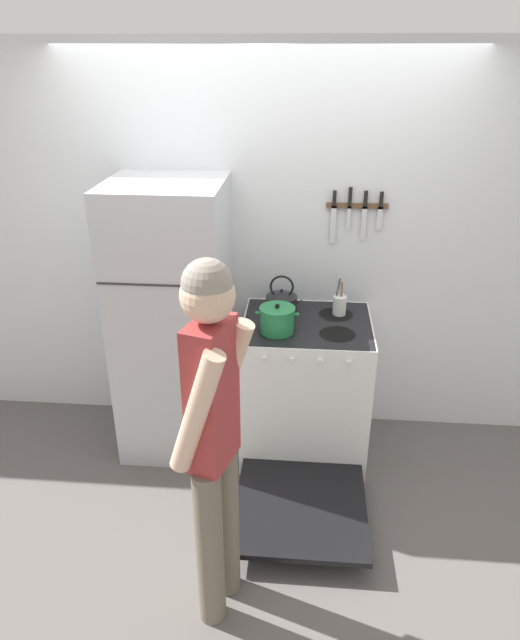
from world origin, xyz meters
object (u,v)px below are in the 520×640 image
at_px(refrigerator, 174,323).
at_px(person, 213,432).
at_px(utensil_jar, 339,304).
at_px(tea_kettle, 282,302).
at_px(stove_range, 305,390).
at_px(dutch_oven_pot, 277,320).

height_order(refrigerator, person, person).
xyz_separation_m(utensil_jar, person, (-0.58, -1.41, 0.02)).
distance_m(tea_kettle, utensil_jar, 0.37).
relative_size(refrigerator, stove_range, 1.24).
height_order(refrigerator, tea_kettle, refrigerator).
height_order(tea_kettle, utensil_jar, utensil_jar).
height_order(refrigerator, stove_range, refrigerator).
bearing_deg(stove_range, dutch_oven_pot, -151.37).
bearing_deg(refrigerator, stove_range, -3.56).
relative_size(stove_range, tea_kettle, 5.64).
relative_size(utensil_jar, person, 0.16).
relative_size(stove_range, dutch_oven_pot, 5.62).
bearing_deg(utensil_jar, tea_kettle, -178.84).
bearing_deg(refrigerator, tea_kettle, 10.29).
bearing_deg(refrigerator, person, -69.96).
bearing_deg(stove_range, person, -107.39).
distance_m(refrigerator, utensil_jar, 1.06).
bearing_deg(utensil_jar, refrigerator, -172.87).
distance_m(refrigerator, tea_kettle, 0.70).
relative_size(refrigerator, person, 1.00).
bearing_deg(person, utensil_jar, -5.63).
xyz_separation_m(refrigerator, stove_range, (0.85, -0.05, -0.43)).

